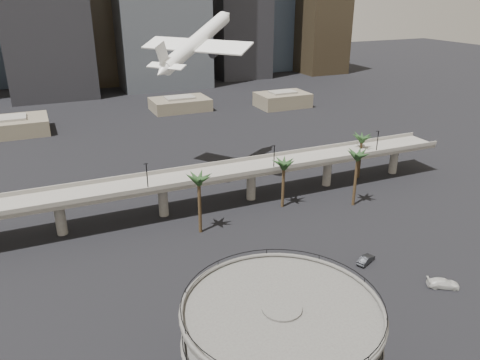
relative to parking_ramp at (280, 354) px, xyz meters
name	(u,v)px	position (x,y,z in m)	size (l,w,h in m)	color
parking_ramp	(280,354)	(0.00, 0.00, 0.00)	(22.20, 22.20, 17.35)	#474542
overpass	(208,178)	(13.00, 59.00, -2.50)	(130.00, 9.30, 14.70)	slate
palm_trees	(306,159)	(34.48, 51.47, 1.46)	(54.40, 18.40, 14.00)	#41311C
low_buildings	(149,111)	(19.89, 146.30, -6.97)	(135.00, 27.50, 6.80)	#64584A
airborne_jet	(196,42)	(17.48, 77.48, 26.06)	(28.40, 27.31, 15.16)	white
car_a	(320,288)	(18.48, 19.49, -9.02)	(1.93, 4.79, 1.63)	#B8471A
car_b	(366,259)	(31.53, 23.85, -9.08)	(1.60, 4.59, 1.51)	black
car_c	(443,283)	(38.94, 12.13, -9.05)	(2.19, 5.40, 1.57)	silver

